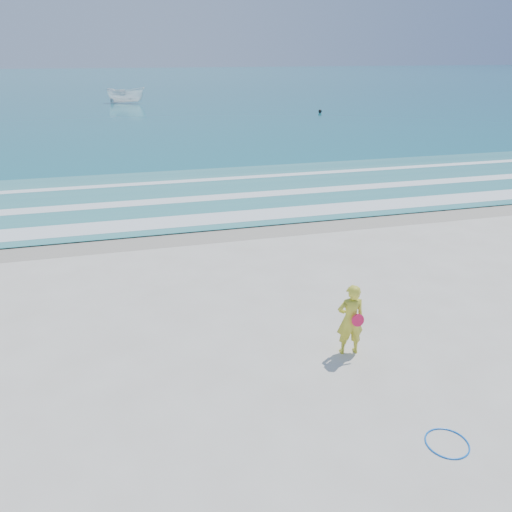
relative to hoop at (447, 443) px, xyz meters
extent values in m
plane|color=silver|center=(-2.19, 2.32, -0.01)|extent=(400.00, 400.00, 0.00)
cube|color=#B2A893|center=(-2.19, 11.32, -0.01)|extent=(400.00, 2.40, 0.00)
cube|color=#19727F|center=(-2.19, 107.32, 0.01)|extent=(400.00, 190.00, 0.04)
cube|color=#59B7AD|center=(-2.19, 16.32, 0.03)|extent=(400.00, 10.00, 0.01)
cube|color=white|center=(-2.19, 12.62, 0.04)|extent=(400.00, 1.40, 0.01)
cube|color=white|center=(-2.19, 15.52, 0.04)|extent=(400.00, 0.90, 0.01)
cube|color=white|center=(-2.19, 18.82, 0.04)|extent=(400.00, 0.60, 0.01)
torus|color=blue|center=(0.00, 0.00, 0.00)|extent=(0.83, 0.83, 0.03)
imported|color=white|center=(-3.58, 60.34, 0.98)|extent=(5.24, 3.74, 1.90)
sphere|color=black|center=(15.48, 44.45, 0.21)|extent=(0.36, 0.36, 0.36)
imported|color=gold|center=(-0.44, 2.92, 0.78)|extent=(0.62, 0.44, 1.59)
cylinder|color=#FF164B|center=(-0.36, 2.74, 0.85)|extent=(0.27, 0.08, 0.27)
camera|label=1|loc=(-4.70, -5.38, 5.98)|focal=35.00mm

